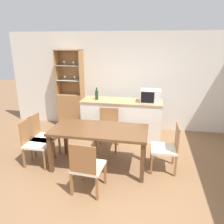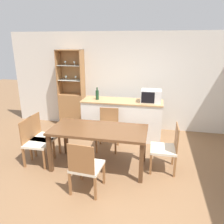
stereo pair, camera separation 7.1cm
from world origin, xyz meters
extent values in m
plane|color=brown|center=(0.00, 0.00, 0.00)|extent=(18.00, 18.00, 0.00)
cube|color=silver|center=(0.00, 2.63, 1.27)|extent=(6.80, 0.06, 2.55)
cube|color=white|center=(-0.13, 1.90, 0.46)|extent=(1.91, 0.59, 0.91)
cube|color=tan|center=(-0.13, 1.90, 0.93)|extent=(1.94, 0.62, 0.03)
cube|color=#A37042|center=(-1.63, 2.42, 0.45)|extent=(0.69, 0.36, 0.91)
cube|color=#A37042|center=(-1.63, 2.59, 1.50)|extent=(0.69, 0.02, 1.19)
cube|color=#A37042|center=(-1.97, 2.42, 1.50)|extent=(0.02, 0.36, 1.19)
cube|color=#A37042|center=(-1.29, 2.42, 1.50)|extent=(0.02, 0.36, 1.19)
cube|color=#A37042|center=(-1.63, 2.42, 2.09)|extent=(0.69, 0.36, 0.02)
cube|color=silver|center=(-1.63, 2.42, 1.30)|extent=(0.64, 0.31, 0.01)
cube|color=silver|center=(-1.63, 2.42, 1.69)|extent=(0.64, 0.31, 0.01)
cylinder|color=silver|center=(-1.77, 2.41, 1.31)|extent=(0.04, 0.04, 0.01)
cylinder|color=silver|center=(-1.77, 2.41, 1.34)|extent=(0.01, 0.01, 0.06)
sphere|color=silver|center=(-1.77, 2.41, 1.39)|extent=(0.06, 0.06, 0.06)
cylinder|color=silver|center=(-1.77, 2.42, 1.70)|extent=(0.04, 0.04, 0.01)
cylinder|color=silver|center=(-1.77, 2.42, 1.73)|extent=(0.01, 0.01, 0.06)
sphere|color=silver|center=(-1.77, 2.42, 1.78)|extent=(0.06, 0.06, 0.06)
cylinder|color=silver|center=(-1.49, 2.43, 1.31)|extent=(0.04, 0.04, 0.01)
cylinder|color=silver|center=(-1.49, 2.43, 1.34)|extent=(0.01, 0.01, 0.06)
sphere|color=silver|center=(-1.49, 2.43, 1.39)|extent=(0.06, 0.06, 0.06)
cylinder|color=silver|center=(-1.49, 2.39, 1.70)|extent=(0.04, 0.04, 0.01)
cylinder|color=silver|center=(-1.49, 2.39, 1.73)|extent=(0.01, 0.01, 0.06)
sphere|color=silver|center=(-1.49, 2.39, 1.78)|extent=(0.06, 0.06, 0.06)
cube|color=brown|center=(-0.33, 0.46, 0.75)|extent=(1.77, 0.84, 0.05)
cube|color=brown|center=(-1.16, 0.10, 0.36)|extent=(0.07, 0.07, 0.73)
cube|color=brown|center=(0.49, 0.10, 0.36)|extent=(0.07, 0.07, 0.73)
cube|color=brown|center=(-1.16, 0.82, 0.36)|extent=(0.07, 0.07, 0.73)
cube|color=brown|center=(0.49, 0.82, 0.36)|extent=(0.07, 0.07, 0.73)
cube|color=beige|center=(0.85, 0.59, 0.42)|extent=(0.47, 0.47, 0.05)
cube|color=#936038|center=(1.07, 0.59, 0.67)|extent=(0.03, 0.42, 0.45)
cube|color=#936038|center=(0.65, 0.38, 0.20)|extent=(0.04, 0.04, 0.40)
cube|color=#936038|center=(0.64, 0.79, 0.20)|extent=(0.04, 0.04, 0.40)
cube|color=#936038|center=(1.06, 0.39, 0.20)|extent=(0.04, 0.04, 0.40)
cube|color=#936038|center=(1.05, 0.80, 0.20)|extent=(0.04, 0.04, 0.40)
cube|color=beige|center=(-1.52, 0.34, 0.42)|extent=(0.47, 0.47, 0.05)
cube|color=#936038|center=(-1.73, 0.33, 0.67)|extent=(0.03, 0.42, 0.45)
cube|color=#936038|center=(-1.31, 0.55, 0.20)|extent=(0.04, 0.04, 0.40)
cube|color=#936038|center=(-1.30, 0.13, 0.20)|extent=(0.04, 0.04, 0.40)
cube|color=#936038|center=(-1.73, 0.54, 0.20)|extent=(0.04, 0.04, 0.40)
cube|color=#936038|center=(-1.72, 0.12, 0.20)|extent=(0.04, 0.04, 0.40)
cube|color=beige|center=(-0.33, 1.18, 0.42)|extent=(0.48, 0.48, 0.05)
cube|color=#936038|center=(-0.34, 1.40, 0.67)|extent=(0.42, 0.04, 0.45)
cube|color=#936038|center=(-0.11, 0.98, 0.20)|extent=(0.04, 0.04, 0.40)
cube|color=#936038|center=(-0.53, 0.96, 0.20)|extent=(0.04, 0.04, 0.40)
cube|color=#936038|center=(-0.13, 1.40, 0.20)|extent=(0.04, 0.04, 0.40)
cube|color=#936038|center=(-0.55, 1.38, 0.20)|extent=(0.04, 0.04, 0.40)
cube|color=beige|center=(-0.33, -0.25, 0.42)|extent=(0.49, 0.49, 0.05)
cube|color=#936038|center=(-0.35, -0.47, 0.67)|extent=(0.42, 0.05, 0.45)
cube|color=#936038|center=(-0.52, -0.03, 0.20)|extent=(0.04, 0.04, 0.40)
cube|color=#936038|center=(-0.11, -0.06, 0.20)|extent=(0.04, 0.04, 0.40)
cube|color=#936038|center=(-0.56, -0.45, 0.20)|extent=(0.04, 0.04, 0.40)
cube|color=#936038|center=(-0.14, -0.48, 0.20)|extent=(0.04, 0.04, 0.40)
cube|color=beige|center=(-1.52, 0.59, 0.42)|extent=(0.48, 0.48, 0.05)
cube|color=#936038|center=(-1.73, 0.60, 0.67)|extent=(0.04, 0.42, 0.45)
cube|color=#936038|center=(-1.29, 0.78, 0.20)|extent=(0.04, 0.04, 0.40)
cube|color=#936038|center=(-1.32, 0.37, 0.20)|extent=(0.04, 0.04, 0.40)
cube|color=#936038|center=(-1.71, 0.81, 0.20)|extent=(0.04, 0.04, 0.40)
cube|color=#936038|center=(-1.74, 0.39, 0.20)|extent=(0.04, 0.04, 0.40)
cube|color=silver|center=(0.55, 1.89, 1.09)|extent=(0.46, 0.34, 0.29)
cube|color=black|center=(0.48, 1.72, 1.09)|extent=(0.30, 0.01, 0.25)
cylinder|color=#193D23|center=(-0.74, 1.87, 1.05)|extent=(0.08, 0.08, 0.22)
cylinder|color=#193D23|center=(-0.74, 1.87, 1.21)|extent=(0.03, 0.03, 0.08)
camera|label=1|loc=(0.60, -3.13, 2.30)|focal=35.00mm
camera|label=2|loc=(0.67, -3.12, 2.30)|focal=35.00mm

